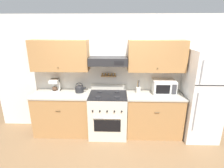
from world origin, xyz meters
TOP-DOWN VIEW (x-y plane):
  - ground_plane at (0.00, 0.00)m, footprint 16.00×16.00m
  - wall_back at (-0.01, 0.58)m, footprint 5.20×0.46m
  - counter_left at (-1.01, 0.31)m, footprint 1.21×0.62m
  - counter_right at (0.99, 0.31)m, footprint 1.19×0.62m
  - stove_range at (0.00, 0.27)m, footprint 0.79×0.70m
  - refrigerator at (1.94, 0.25)m, footprint 0.68×0.72m
  - tea_kettle at (-0.63, 0.43)m, footprint 0.24×0.19m
  - coffee_maker at (-1.17, 0.45)m, footprint 0.18×0.23m
  - microwave at (1.19, 0.44)m, footprint 0.47×0.40m
  - utensil_crock at (0.65, 0.43)m, footprint 0.10×0.10m

SIDE VIEW (x-z plane):
  - ground_plane at x=0.00m, z-range 0.00..0.00m
  - counter_left at x=-1.01m, z-range 0.00..0.93m
  - counter_right at x=0.99m, z-range 0.00..0.93m
  - stove_range at x=0.00m, z-range -0.06..1.01m
  - refrigerator at x=1.94m, z-range 0.00..1.89m
  - utensil_crock at x=0.65m, z-range 0.86..1.14m
  - tea_kettle at x=-0.63m, z-range 0.90..1.12m
  - coffee_maker at x=-1.17m, z-range 0.93..1.21m
  - microwave at x=1.19m, z-range 0.93..1.22m
  - wall_back at x=-0.01m, z-range 0.15..2.70m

